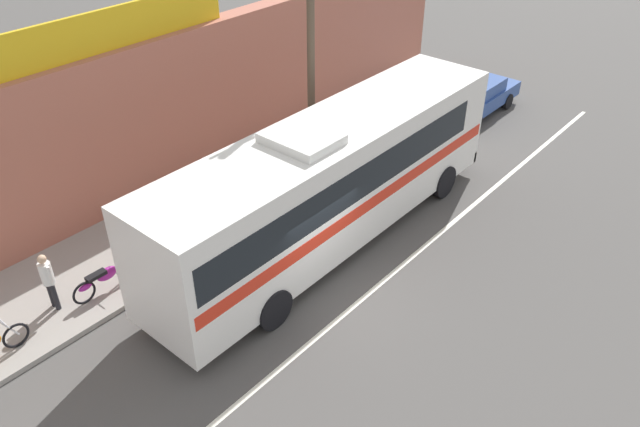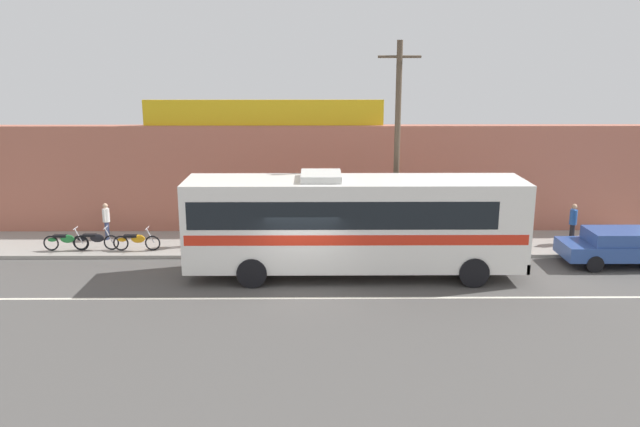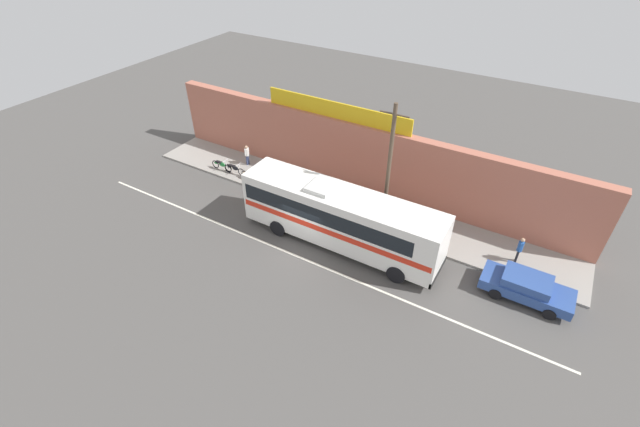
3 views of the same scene
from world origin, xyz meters
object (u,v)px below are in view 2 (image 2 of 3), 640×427
at_px(motorcycle_purple, 136,240).
at_px(pedestrian_far_left, 106,219).
at_px(utility_pole, 397,147).
at_px(pedestrian_by_curb, 573,221).
at_px(motorcycle_green, 65,240).
at_px(pedestrian_near_shop, 185,225).
at_px(motorcycle_black, 213,239).
at_px(motorcycle_orange, 95,240).
at_px(parked_car, 620,246).
at_px(intercity_bus, 352,220).

relative_size(motorcycle_purple, pedestrian_far_left, 1.21).
bearing_deg(utility_pole, pedestrian_by_curb, 9.57).
distance_m(pedestrian_by_curb, pedestrian_far_left, 19.53).
height_order(motorcycle_green, pedestrian_near_shop, pedestrian_near_shop).
bearing_deg(motorcycle_black, pedestrian_near_shop, 160.18).
height_order(motorcycle_orange, motorcycle_green, same).
height_order(pedestrian_near_shop, pedestrian_far_left, pedestrian_near_shop).
xyz_separation_m(parked_car, pedestrian_near_shop, (-16.81, 2.05, 0.32)).
relative_size(motorcycle_green, pedestrian_near_shop, 1.15).
bearing_deg(utility_pole, intercity_bus, -128.83).
relative_size(parked_car, motorcycle_green, 2.42).
bearing_deg(motorcycle_orange, motorcycle_black, 0.12).
bearing_deg(motorcycle_orange, parked_car, -4.57).
bearing_deg(pedestrian_near_shop, pedestrian_by_curb, 1.17).
relative_size(utility_pole, motorcycle_black, 4.40).
height_order(utility_pole, pedestrian_by_curb, utility_pole).
distance_m(utility_pole, motorcycle_orange, 12.57).
bearing_deg(pedestrian_by_curb, motorcycle_black, -177.13).
xyz_separation_m(intercity_bus, pedestrian_by_curb, (9.35, 3.52, -0.94)).
bearing_deg(utility_pole, motorcycle_black, 175.81).
xyz_separation_m(motorcycle_purple, pedestrian_by_curb, (17.85, 0.86, 0.56)).
bearing_deg(pedestrian_by_curb, motorcycle_orange, -177.80).
distance_m(motorcycle_orange, pedestrian_by_curb, 19.53).
xyz_separation_m(utility_pole, motorcycle_black, (-7.25, 0.53, -3.79)).
bearing_deg(utility_pole, parked_car, -7.51).
relative_size(motorcycle_black, motorcycle_green, 1.01).
distance_m(utility_pole, motorcycle_green, 13.67).
height_order(motorcycle_black, motorcycle_orange, same).
relative_size(intercity_bus, pedestrian_far_left, 7.60).
xyz_separation_m(pedestrian_by_curb, pedestrian_far_left, (-19.51, 0.80, -0.08)).
height_order(motorcycle_black, motorcycle_purple, same).
relative_size(motorcycle_black, pedestrian_far_left, 1.18).
height_order(motorcycle_black, pedestrian_far_left, pedestrian_far_left).
bearing_deg(motorcycle_orange, motorcycle_green, -175.63).
relative_size(intercity_bus, motorcycle_green, 6.52).
xyz_separation_m(motorcycle_green, pedestrian_near_shop, (4.72, 0.51, 0.49)).
height_order(motorcycle_purple, pedestrian_by_curb, pedestrian_by_curb).
height_order(motorcycle_orange, pedestrian_near_shop, pedestrian_near_shop).
relative_size(motorcycle_black, motorcycle_orange, 1.00).
bearing_deg(motorcycle_black, parked_car, -5.97).
bearing_deg(motorcycle_orange, pedestrian_near_shop, 6.82).
relative_size(motorcycle_black, pedestrian_near_shop, 1.17).
bearing_deg(pedestrian_by_curb, pedestrian_far_left, 177.65).
bearing_deg(pedestrian_far_left, pedestrian_near_shop, -17.49).
bearing_deg(intercity_bus, motorcycle_purple, 162.59).
xyz_separation_m(motorcycle_purple, pedestrian_near_shop, (1.90, 0.53, 0.49)).
relative_size(motorcycle_black, pedestrian_by_curb, 1.10).
relative_size(intercity_bus, motorcycle_orange, 6.43).
bearing_deg(parked_car, pedestrian_far_left, 171.14).
relative_size(motorcycle_green, pedestrian_by_curb, 1.08).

